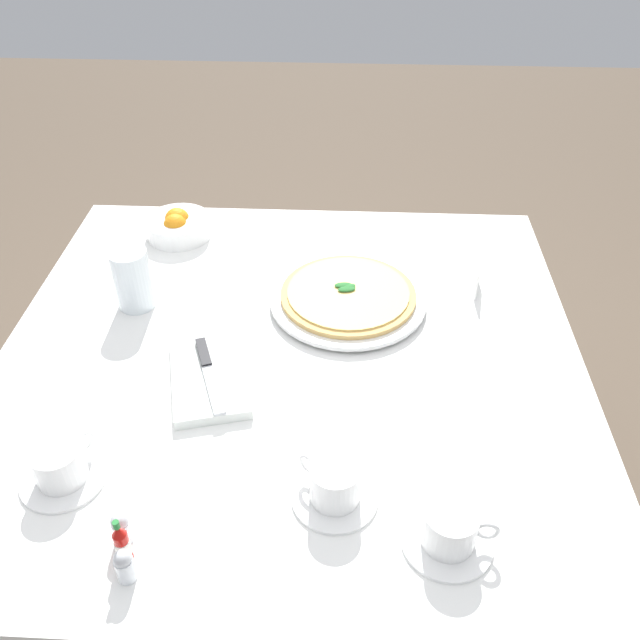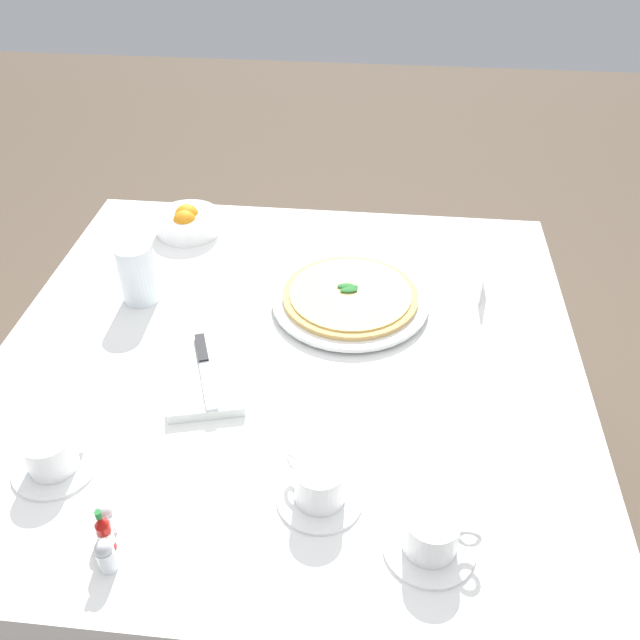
% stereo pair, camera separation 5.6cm
% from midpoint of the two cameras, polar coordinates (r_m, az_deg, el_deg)
% --- Properties ---
extents(ground_plane, '(8.00, 8.00, 0.00)m').
position_cam_midpoint_polar(ground_plane, '(1.82, -1.13, -20.48)').
color(ground_plane, brown).
extents(dining_table, '(1.09, 1.09, 0.73)m').
position_cam_midpoint_polar(dining_table, '(1.34, -1.45, -7.17)').
color(dining_table, white).
rests_on(dining_table, ground_plane).
extents(pizza_plate, '(0.32, 0.32, 0.02)m').
position_cam_midpoint_polar(pizza_plate, '(1.36, 3.77, 1.67)').
color(pizza_plate, white).
rests_on(pizza_plate, dining_table).
extents(pizza, '(0.28, 0.28, 0.02)m').
position_cam_midpoint_polar(pizza, '(1.35, 3.79, 2.14)').
color(pizza, '#DBAD60').
rests_on(pizza, pizza_plate).
extents(coffee_cup_near_left, '(0.13, 0.13, 0.07)m').
position_cam_midpoint_polar(coffee_cup_near_left, '(1.00, 1.60, -13.92)').
color(coffee_cup_near_left, white).
rests_on(coffee_cup_near_left, dining_table).
extents(coffee_cup_back_corner, '(0.13, 0.13, 0.07)m').
position_cam_midpoint_polar(coffee_cup_back_corner, '(0.97, 11.20, -17.63)').
color(coffee_cup_back_corner, white).
rests_on(coffee_cup_back_corner, dining_table).
extents(coffee_cup_far_right, '(0.13, 0.13, 0.07)m').
position_cam_midpoint_polar(coffee_cup_far_right, '(1.11, -20.60, -10.74)').
color(coffee_cup_far_right, white).
rests_on(coffee_cup_far_right, dining_table).
extents(water_glass_left_edge, '(0.07, 0.07, 0.13)m').
position_cam_midpoint_polar(water_glass_left_edge, '(1.39, -14.21, 3.71)').
color(water_glass_left_edge, white).
rests_on(water_glass_left_edge, dining_table).
extents(napkin_folded, '(0.25, 0.18, 0.02)m').
position_cam_midpoint_polar(napkin_folded, '(1.21, -8.44, -4.42)').
color(napkin_folded, white).
rests_on(napkin_folded, dining_table).
extents(dinner_knife, '(0.19, 0.09, 0.01)m').
position_cam_midpoint_polar(dinner_knife, '(1.20, -8.49, -4.02)').
color(dinner_knife, silver).
rests_on(dinner_knife, napkin_folded).
extents(citrus_bowl, '(0.15, 0.15, 0.07)m').
position_cam_midpoint_polar(citrus_bowl, '(1.61, -10.27, 8.22)').
color(citrus_bowl, white).
rests_on(citrus_bowl, dining_table).
extents(hot_sauce_bottle, '(0.02, 0.02, 0.08)m').
position_cam_midpoint_polar(hot_sauce_bottle, '(0.99, -16.30, -17.14)').
color(hot_sauce_bottle, '#B7140F').
rests_on(hot_sauce_bottle, dining_table).
extents(salt_shaker, '(0.03, 0.03, 0.06)m').
position_cam_midpoint_polar(salt_shaker, '(0.98, -16.17, -18.86)').
color(salt_shaker, white).
rests_on(salt_shaker, dining_table).
extents(pepper_shaker, '(0.03, 0.03, 0.06)m').
position_cam_midpoint_polar(pepper_shaker, '(1.01, -16.23, -16.06)').
color(pepper_shaker, white).
rests_on(pepper_shaker, dining_table).
extents(menu_card, '(0.09, 0.02, 0.06)m').
position_cam_midpoint_polar(menu_card, '(1.42, 14.80, 3.19)').
color(menu_card, white).
rests_on(menu_card, dining_table).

